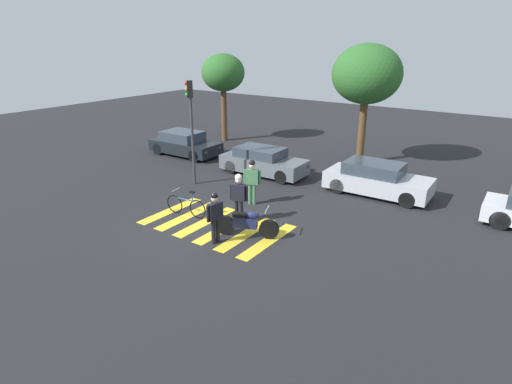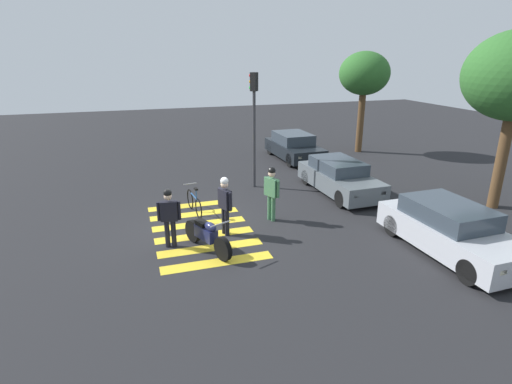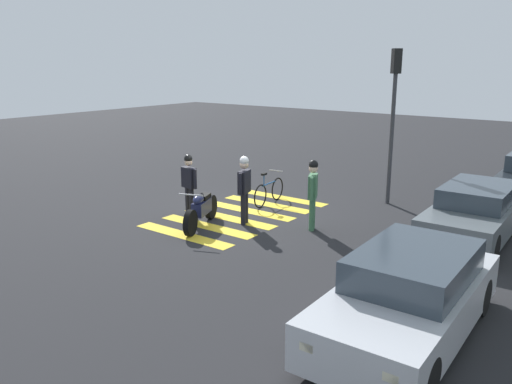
{
  "view_description": "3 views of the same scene",
  "coord_description": "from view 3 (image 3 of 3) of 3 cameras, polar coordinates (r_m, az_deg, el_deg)",
  "views": [
    {
      "loc": [
        8.95,
        -10.33,
        6.27
      ],
      "look_at": [
        0.87,
        1.29,
        1.03
      ],
      "focal_mm": 29.39,
      "sensor_mm": 36.0,
      "label": 1
    },
    {
      "loc": [
        11.75,
        -1.97,
        5.29
      ],
      "look_at": [
        0.06,
        1.77,
        1.08
      ],
      "focal_mm": 28.67,
      "sensor_mm": 36.0,
      "label": 2
    },
    {
      "loc": [
        10.93,
        8.77,
        4.21
      ],
      "look_at": [
        0.48,
        0.95,
        0.9
      ],
      "focal_mm": 36.17,
      "sensor_mm": 36.0,
      "label": 3
    }
  ],
  "objects": [
    {
      "name": "officer_by_motorcycle",
      "position": [
        14.4,
        -7.42,
        1.24
      ],
      "size": [
        0.29,
        0.65,
        1.74
      ],
      "color": "black",
      "rests_on": "ground_plane"
    },
    {
      "name": "traffic_light_pole",
      "position": [
        15.78,
        14.97,
        9.53
      ],
      "size": [
        0.34,
        0.34,
        4.57
      ],
      "color": "#38383D",
      "rests_on": "ground_plane"
    },
    {
      "name": "car_grey_coupe",
      "position": [
        13.63,
        23.06,
        -2.14
      ],
      "size": [
        4.22,
        1.75,
        1.31
      ],
      "color": "black",
      "rests_on": "ground_plane"
    },
    {
      "name": "ground_plane",
      "position": [
        14.63,
        -1.85,
        -2.49
      ],
      "size": [
        60.0,
        60.0,
        0.0
      ],
      "primitive_type": "plane",
      "color": "#232326"
    },
    {
      "name": "police_motorcycle",
      "position": [
        13.51,
        -6.09,
        -1.93
      ],
      "size": [
        2.06,
        1.02,
        1.05
      ],
      "color": "black",
      "rests_on": "ground_plane"
    },
    {
      "name": "crosswalk_stripes",
      "position": [
        14.63,
        -1.85,
        -2.48
      ],
      "size": [
        4.95,
        3.0,
        0.01
      ],
      "color": "yellow",
      "rests_on": "ground_plane"
    },
    {
      "name": "officer_on_foot",
      "position": [
        13.54,
        -1.3,
        0.8
      ],
      "size": [
        0.66,
        0.34,
        1.83
      ],
      "color": "black",
      "rests_on": "ground_plane"
    },
    {
      "name": "pedestrian_bystander",
      "position": [
        13.11,
        6.3,
        0.27
      ],
      "size": [
        0.63,
        0.39,
        1.83
      ],
      "color": "#3F724C",
      "rests_on": "ground_plane"
    },
    {
      "name": "leaning_bicycle",
      "position": [
        15.61,
        1.45,
        0.07
      ],
      "size": [
        1.76,
        0.46,
        1.02
      ],
      "color": "black",
      "rests_on": "ground_plane"
    },
    {
      "name": "car_silver_sedan",
      "position": [
        8.53,
        16.55,
        -10.98
      ],
      "size": [
        4.32,
        1.85,
        1.38
      ],
      "color": "black",
      "rests_on": "ground_plane"
    }
  ]
}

